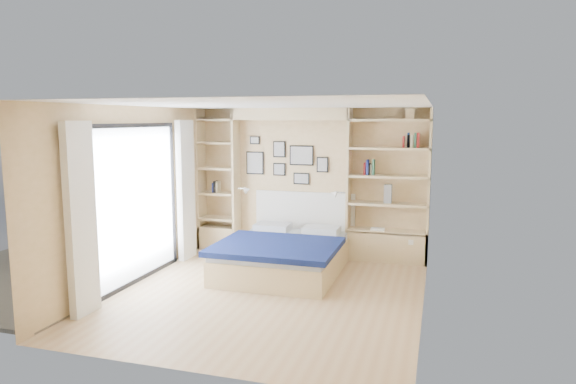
% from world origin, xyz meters
% --- Properties ---
extents(ground, '(4.50, 4.50, 0.00)m').
position_xyz_m(ground, '(0.00, 0.00, 0.00)').
color(ground, tan).
rests_on(ground, ground).
extents(room_shell, '(4.50, 4.50, 4.50)m').
position_xyz_m(room_shell, '(-0.39, 1.52, 1.08)').
color(room_shell, '#D4B182').
rests_on(room_shell, ground).
extents(bed, '(1.77, 2.34, 1.07)m').
position_xyz_m(bed, '(-0.09, 1.00, 0.28)').
color(bed, '#D4C08A').
rests_on(bed, ground).
extents(photo_gallery, '(1.48, 0.02, 0.82)m').
position_xyz_m(photo_gallery, '(-0.45, 2.22, 1.60)').
color(photo_gallery, black).
rests_on(photo_gallery, ground).
extents(reading_lamps, '(1.92, 0.12, 0.15)m').
position_xyz_m(reading_lamps, '(-0.30, 2.00, 1.10)').
color(reading_lamps, silver).
rests_on(reading_lamps, ground).
extents(shelf_decor, '(3.54, 0.23, 2.03)m').
position_xyz_m(shelf_decor, '(1.12, 2.07, 1.70)').
color(shelf_decor, '#A51E1E').
rests_on(shelf_decor, ground).
extents(deck, '(3.20, 4.00, 0.05)m').
position_xyz_m(deck, '(-3.60, 0.00, 0.00)').
color(deck, brown).
rests_on(deck, ground).
extents(deck_chair, '(0.65, 0.88, 0.79)m').
position_xyz_m(deck_chair, '(-3.27, 0.50, 0.38)').
color(deck_chair, tan).
rests_on(deck_chair, ground).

